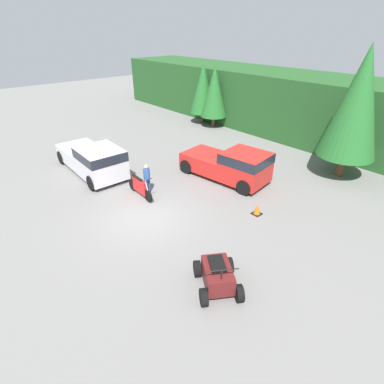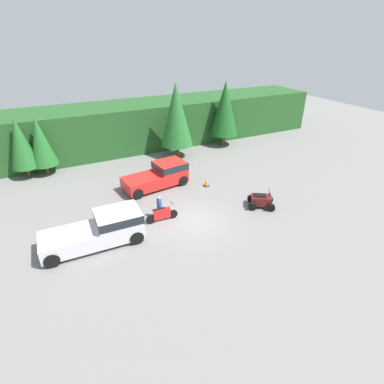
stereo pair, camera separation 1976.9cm
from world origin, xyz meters
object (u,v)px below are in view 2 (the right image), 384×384
object	(u,v)px
pickup_truck_second	(102,229)
dirt_bike	(162,214)
pickup_truck_red	(160,175)
quad_atv	(261,201)
traffic_cone	(206,183)
rider_person	(159,206)

from	to	relation	value
pickup_truck_second	dirt_bike	bearing A→B (deg)	9.57
pickup_truck_red	pickup_truck_second	xyz separation A→B (m)	(-5.70, -5.41, 0.00)
pickup_truck_red	quad_atv	world-z (taller)	pickup_truck_red
pickup_truck_red	traffic_cone	distance (m)	3.71
rider_person	pickup_truck_second	bearing A→B (deg)	-176.52
dirt_bike	traffic_cone	size ratio (longest dim) A/B	3.92
pickup_truck_red	quad_atv	bearing A→B (deg)	-58.53
dirt_bike	quad_atv	distance (m)	7.05
dirt_bike	rider_person	size ratio (longest dim) A/B	1.34
traffic_cone	pickup_truck_red	bearing A→B (deg)	151.97
dirt_bike	rider_person	distance (m)	0.59
quad_atv	traffic_cone	distance (m)	4.93
dirt_bike	traffic_cone	distance (m)	5.90
pickup_truck_red	traffic_cone	size ratio (longest dim) A/B	9.59
quad_atv	traffic_cone	world-z (taller)	quad_atv
pickup_truck_second	quad_atv	world-z (taller)	pickup_truck_second
pickup_truck_red	pickup_truck_second	size ratio (longest dim) A/B	0.93
pickup_truck_red	traffic_cone	world-z (taller)	pickup_truck_red
rider_person	traffic_cone	xyz separation A→B (m)	(4.99, 2.67, -0.62)
dirt_bike	quad_atv	xyz separation A→B (m)	(6.91, -1.42, -0.01)
pickup_truck_second	dirt_bike	distance (m)	3.98
pickup_truck_second	rider_person	world-z (taller)	pickup_truck_second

